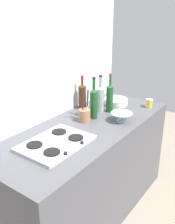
% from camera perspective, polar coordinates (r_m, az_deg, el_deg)
% --- Properties ---
extents(ground_plane, '(6.00, 6.00, 0.00)m').
position_cam_1_polar(ground_plane, '(2.65, -0.00, -20.94)').
color(ground_plane, gray).
rests_on(ground_plane, ground).
extents(counter_block, '(1.80, 0.70, 0.90)m').
position_cam_1_polar(counter_block, '(2.37, -0.00, -12.91)').
color(counter_block, '#4C4C51').
rests_on(counter_block, ground).
extents(backsplash_panel, '(1.90, 0.06, 2.34)m').
position_cam_1_polar(backsplash_panel, '(2.28, -7.78, 5.53)').
color(backsplash_panel, silver).
rests_on(backsplash_panel, ground).
extents(stovetop_hob, '(0.51, 0.36, 0.04)m').
position_cam_1_polar(stovetop_hob, '(1.86, -7.04, -6.87)').
color(stovetop_hob, '#B2B2B7').
rests_on(stovetop_hob, counter_block).
extents(plate_stack, '(0.24, 0.24, 0.07)m').
position_cam_1_polar(plate_stack, '(2.62, 6.32, 2.31)').
color(plate_stack, silver).
rests_on(plate_stack, counter_block).
extents(wine_bottle_leftmost, '(0.07, 0.07, 0.33)m').
position_cam_1_polar(wine_bottle_leftmost, '(2.47, -1.17, 3.63)').
color(wine_bottle_leftmost, '#472314').
rests_on(wine_bottle_leftmost, counter_block).
extents(wine_bottle_mid_left, '(0.07, 0.07, 0.35)m').
position_cam_1_polar(wine_bottle_mid_left, '(2.39, 2.83, 3.11)').
color(wine_bottle_mid_left, gray).
rests_on(wine_bottle_mid_left, counter_block).
extents(wine_bottle_mid_right, '(0.07, 0.07, 0.37)m').
position_cam_1_polar(wine_bottle_mid_right, '(2.24, 1.40, 2.08)').
color(wine_bottle_mid_right, '#19471E').
rests_on(wine_bottle_mid_right, counter_block).
extents(wine_bottle_rightmost, '(0.07, 0.07, 0.37)m').
position_cam_1_polar(wine_bottle_rightmost, '(2.40, 4.95, 3.25)').
color(wine_bottle_rightmost, '#19471E').
rests_on(wine_bottle_rightmost, counter_block).
extents(mixing_bowl, '(0.19, 0.19, 0.08)m').
position_cam_1_polar(mixing_bowl, '(2.23, 7.58, -1.05)').
color(mixing_bowl, silver).
rests_on(mixing_bowl, counter_block).
extents(utensil_crock, '(0.10, 0.10, 0.30)m').
position_cam_1_polar(utensil_crock, '(2.20, -0.64, -0.54)').
color(utensil_crock, '#996B4C').
rests_on(utensil_crock, counter_block).
extents(condiment_jar_front, '(0.07, 0.07, 0.09)m').
position_cam_1_polar(condiment_jar_front, '(2.60, 13.55, 1.90)').
color(condiment_jar_front, gold).
rests_on(condiment_jar_front, counter_block).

